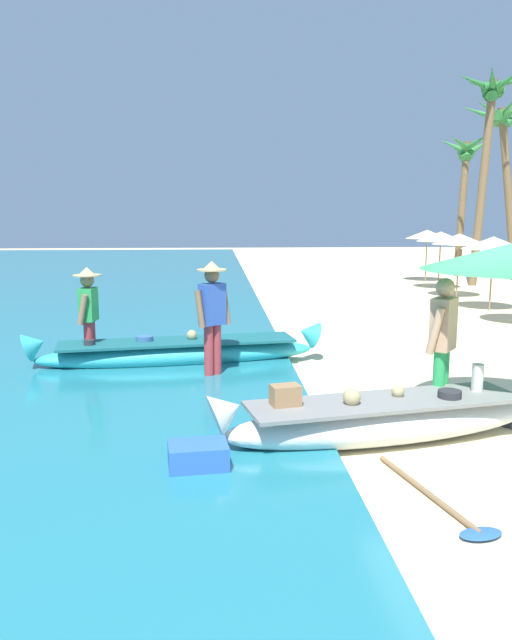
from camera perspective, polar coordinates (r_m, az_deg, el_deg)
The scene contains 15 objects.
ground_plane at distance 8.26m, azimuth 20.29°, elevation -8.25°, with size 80.00×80.00×0.00m, color beige.
boat_white_foreground at distance 6.93m, azimuth 11.76°, elevation -8.86°, with size 3.93×1.45×0.80m.
boat_cyan_midground at distance 10.16m, azimuth -7.21°, elevation -2.96°, with size 4.84×1.41×0.74m.
person_vendor_hatted at distance 9.12m, azimuth -4.04°, elevation 0.70°, with size 0.57×0.48×1.80m.
person_tourist_customer at distance 7.54m, azimuth 16.79°, elevation -1.98°, with size 0.50×0.56×1.74m.
person_vendor_assistant at distance 10.16m, azimuth -15.17°, elevation 0.82°, with size 0.44×0.57×1.65m.
parasol_row_1 at distance 17.09m, azimuth 21.03°, elevation 6.65°, with size 1.60×1.60×1.91m.
parasol_row_2 at distance 19.46m, azimuth 18.23°, elevation 7.10°, with size 1.60×1.60×1.91m.
parasol_row_3 at distance 21.56m, azimuth 16.66°, elevation 7.38°, with size 1.60×1.60×1.91m.
parasol_row_4 at distance 23.94m, azimuth 15.50°, elevation 7.62°, with size 1.60×1.60×1.91m.
palm_tree_leaning_seaward at distance 25.36m, azimuth 21.82°, elevation 15.73°, with size 2.63×2.63×6.64m.
palm_tree_mid_cluster at distance 23.42m, azimuth 20.77°, elevation 17.23°, with size 2.56×2.58×7.26m.
palm_tree_far_behind at distance 26.59m, azimuth 18.75°, elevation 13.39°, with size 2.31×2.58×5.61m.
cooler_box at distance 6.02m, azimuth -5.35°, elevation -12.73°, with size 0.56×0.40×0.33m, color blue.
paddle at distance 5.70m, azimuth 16.81°, elevation -15.96°, with size 0.58×1.68×0.05m.
Camera 1 is at (-3.31, -7.16, 2.45)m, focal length 34.74 mm.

